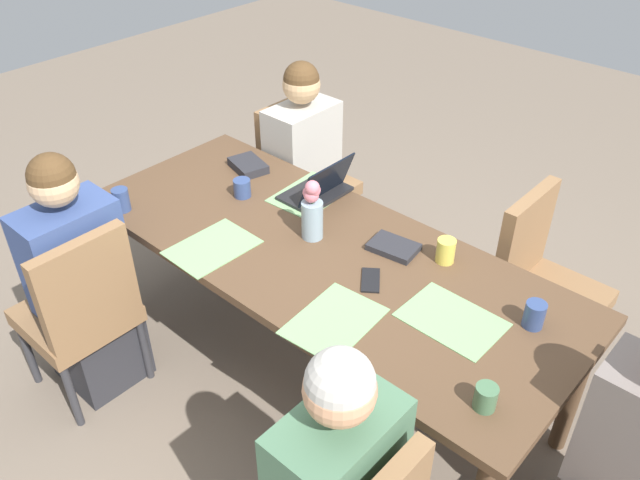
{
  "coord_description": "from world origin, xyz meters",
  "views": [
    {
      "loc": [
        -1.47,
        1.63,
        2.36
      ],
      "look_at": [
        0.0,
        0.0,
        0.79
      ],
      "focal_mm": 36.1,
      "sensor_mm": 36.0,
      "label": 1
    }
  ],
  "objects_px": {
    "laptop_near_left_near": "(319,189)",
    "flower_vase": "(312,209)",
    "chair_far_left_mid": "(81,308)",
    "coffee_mug_centre_right": "(446,251)",
    "person_far_left_mid": "(83,289)",
    "coffee_mug_near_right": "(242,188)",
    "phone_black": "(371,280)",
    "dining_table": "(320,263)",
    "book_red_cover": "(248,166)",
    "person_near_left_near": "(303,176)",
    "person_head_left_left_far": "(637,475)",
    "coffee_mug_centre_left": "(121,200)",
    "book_blue_cover": "(394,247)",
    "coffee_mug_far_left": "(534,315)",
    "chair_near_left_near": "(301,172)",
    "chair_near_right_mid": "(541,278)",
    "coffee_mug_near_left": "(486,397)"
  },
  "relations": [
    {
      "from": "coffee_mug_near_right",
      "to": "coffee_mug_centre_right",
      "type": "bearing_deg",
      "value": -168.01
    },
    {
      "from": "person_far_left_mid",
      "to": "person_head_left_left_far",
      "type": "bearing_deg",
      "value": -162.23
    },
    {
      "from": "person_head_left_left_far",
      "to": "coffee_mug_centre_right",
      "type": "relative_size",
      "value": 11.48
    },
    {
      "from": "coffee_mug_near_left",
      "to": "coffee_mug_centre_right",
      "type": "relative_size",
      "value": 0.84
    },
    {
      "from": "flower_vase",
      "to": "person_near_left_near",
      "type": "bearing_deg",
      "value": -43.93
    },
    {
      "from": "dining_table",
      "to": "coffee_mug_far_left",
      "type": "height_order",
      "value": "coffee_mug_far_left"
    },
    {
      "from": "coffee_mug_near_right",
      "to": "book_red_cover",
      "type": "relative_size",
      "value": 0.44
    },
    {
      "from": "chair_near_left_near",
      "to": "chair_near_right_mid",
      "type": "distance_m",
      "value": 1.5
    },
    {
      "from": "coffee_mug_far_left",
      "to": "coffee_mug_near_right",
      "type": "bearing_deg",
      "value": 3.82
    },
    {
      "from": "chair_far_left_mid",
      "to": "coffee_mug_far_left",
      "type": "relative_size",
      "value": 8.71
    },
    {
      "from": "chair_near_left_near",
      "to": "book_red_cover",
      "type": "xyz_separation_m",
      "value": [
        -0.08,
        0.47,
        0.26
      ]
    },
    {
      "from": "chair_near_left_near",
      "to": "flower_vase",
      "type": "xyz_separation_m",
      "value": [
        -0.73,
        0.69,
        0.38
      ]
    },
    {
      "from": "chair_far_left_mid",
      "to": "book_red_cover",
      "type": "distance_m",
      "value": 1.07
    },
    {
      "from": "dining_table",
      "to": "coffee_mug_near_right",
      "type": "height_order",
      "value": "coffee_mug_near_right"
    },
    {
      "from": "laptop_near_left_near",
      "to": "phone_black",
      "type": "xyz_separation_m",
      "value": [
        -0.58,
        0.33,
        -0.04
      ]
    },
    {
      "from": "coffee_mug_near_left",
      "to": "coffee_mug_centre_right",
      "type": "distance_m",
      "value": 0.76
    },
    {
      "from": "chair_far_left_mid",
      "to": "coffee_mug_centre_left",
      "type": "distance_m",
      "value": 0.52
    },
    {
      "from": "dining_table",
      "to": "person_near_left_near",
      "type": "xyz_separation_m",
      "value": [
        0.74,
        -0.68,
        -0.14
      ]
    },
    {
      "from": "person_near_left_near",
      "to": "coffee_mug_centre_left",
      "type": "bearing_deg",
      "value": 82.25
    },
    {
      "from": "coffee_mug_centre_right",
      "to": "book_red_cover",
      "type": "relative_size",
      "value": 0.52
    },
    {
      "from": "coffee_mug_near_right",
      "to": "coffee_mug_centre_left",
      "type": "xyz_separation_m",
      "value": [
        0.32,
        0.46,
        0.01
      ]
    },
    {
      "from": "chair_far_left_mid",
      "to": "coffee_mug_centre_right",
      "type": "distance_m",
      "value": 1.58
    },
    {
      "from": "person_head_left_left_far",
      "to": "coffee_mug_near_left",
      "type": "distance_m",
      "value": 0.58
    },
    {
      "from": "book_blue_cover",
      "to": "phone_black",
      "type": "distance_m",
      "value": 0.24
    },
    {
      "from": "person_near_left_near",
      "to": "phone_black",
      "type": "xyz_separation_m",
      "value": [
        -1.03,
        0.7,
        0.22
      ]
    },
    {
      "from": "laptop_near_left_near",
      "to": "coffee_mug_near_right",
      "type": "relative_size",
      "value": 3.68
    },
    {
      "from": "flower_vase",
      "to": "dining_table",
      "type": "bearing_deg",
      "value": 150.85
    },
    {
      "from": "book_red_cover",
      "to": "book_blue_cover",
      "type": "bearing_deg",
      "value": -168.18
    },
    {
      "from": "chair_far_left_mid",
      "to": "coffee_mug_centre_right",
      "type": "height_order",
      "value": "chair_far_left_mid"
    },
    {
      "from": "coffee_mug_near_left",
      "to": "coffee_mug_centre_left",
      "type": "xyz_separation_m",
      "value": [
        1.84,
        0.1,
        0.01
      ]
    },
    {
      "from": "person_head_left_left_far",
      "to": "coffee_mug_centre_left",
      "type": "xyz_separation_m",
      "value": [
        2.28,
        0.37,
        0.27
      ]
    },
    {
      "from": "coffee_mug_near_left",
      "to": "coffee_mug_centre_left",
      "type": "height_order",
      "value": "coffee_mug_centre_left"
    },
    {
      "from": "chair_far_left_mid",
      "to": "person_far_left_mid",
      "type": "distance_m",
      "value": 0.1
    },
    {
      "from": "laptop_near_left_near",
      "to": "flower_vase",
      "type": "bearing_deg",
      "value": 127.43
    },
    {
      "from": "dining_table",
      "to": "coffee_mug_centre_right",
      "type": "xyz_separation_m",
      "value": [
        -0.44,
        -0.29,
        0.12
      ]
    },
    {
      "from": "coffee_mug_near_left",
      "to": "chair_far_left_mid",
      "type": "bearing_deg",
      "value": 16.51
    },
    {
      "from": "coffee_mug_centre_right",
      "to": "book_red_cover",
      "type": "bearing_deg",
      "value": 0.83
    },
    {
      "from": "coffee_mug_centre_right",
      "to": "book_red_cover",
      "type": "xyz_separation_m",
      "value": [
        1.17,
        0.02,
        -0.03
      ]
    },
    {
      "from": "flower_vase",
      "to": "coffee_mug_centre_right",
      "type": "relative_size",
      "value": 2.71
    },
    {
      "from": "flower_vase",
      "to": "phone_black",
      "type": "relative_size",
      "value": 1.88
    },
    {
      "from": "coffee_mug_near_left",
      "to": "coffee_mug_near_right",
      "type": "distance_m",
      "value": 1.56
    },
    {
      "from": "chair_near_left_near",
      "to": "coffee_mug_centre_left",
      "type": "relative_size",
      "value": 8.25
    },
    {
      "from": "chair_near_right_mid",
      "to": "laptop_near_left_near",
      "type": "bearing_deg",
      "value": 24.76
    },
    {
      "from": "dining_table",
      "to": "phone_black",
      "type": "relative_size",
      "value": 15.1
    },
    {
      "from": "chair_far_left_mid",
      "to": "coffee_mug_centre_left",
      "type": "xyz_separation_m",
      "value": [
        0.18,
        -0.39,
        0.3
      ]
    },
    {
      "from": "coffee_mug_near_left",
      "to": "book_blue_cover",
      "type": "bearing_deg",
      "value": -34.04
    },
    {
      "from": "coffee_mug_near_right",
      "to": "dining_table",
      "type": "bearing_deg",
      "value": 172.51
    },
    {
      "from": "chair_near_left_near",
      "to": "chair_near_right_mid",
      "type": "height_order",
      "value": "same"
    },
    {
      "from": "chair_near_left_near",
      "to": "book_blue_cover",
      "type": "xyz_separation_m",
      "value": [
        -1.05,
        0.53,
        0.25
      ]
    },
    {
      "from": "coffee_mug_centre_left",
      "to": "person_head_left_left_far",
      "type": "bearing_deg",
      "value": -170.79
    }
  ]
}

